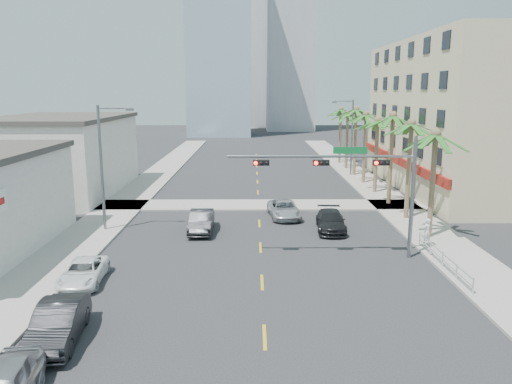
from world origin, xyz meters
TOP-DOWN VIEW (x-y plane):
  - ground at (0.00, 0.00)m, footprint 260.00×260.00m
  - sidewalk_right at (12.00, 20.00)m, footprint 4.00×120.00m
  - sidewalk_left at (-12.00, 20.00)m, footprint 4.00×120.00m
  - sidewalk_cross at (0.00, 22.00)m, footprint 80.00×4.00m
  - building_right at (21.99, 30.00)m, footprint 15.25×28.00m
  - building_left_far at (-19.50, 28.00)m, footprint 11.00×18.00m
  - tower_far_left at (-8.00, 95.00)m, footprint 14.00×14.00m
  - tower_far_right at (9.00, 110.00)m, footprint 12.00×12.00m
  - tower_far_center at (-3.00, 125.00)m, footprint 16.00×16.00m
  - traffic_signal_mast at (5.78, 7.95)m, footprint 11.12×0.54m
  - palm_tree_0 at (11.60, 12.00)m, footprint 4.80×4.80m
  - palm_tree_1 at (11.60, 17.20)m, footprint 4.80×4.80m
  - palm_tree_2 at (11.60, 22.40)m, footprint 4.80×4.80m
  - palm_tree_3 at (11.60, 27.60)m, footprint 4.80×4.80m
  - palm_tree_4 at (11.60, 32.80)m, footprint 4.80×4.80m
  - palm_tree_5 at (11.60, 38.00)m, footprint 4.80×4.80m
  - palm_tree_6 at (11.60, 43.20)m, footprint 4.80×4.80m
  - palm_tree_7 at (11.60, 48.40)m, footprint 4.80×4.80m
  - streetlight_left at (-11.00, 14.00)m, footprint 2.55×0.25m
  - streetlight_right at (11.00, 38.00)m, footprint 2.55×0.25m
  - guardrail at (10.30, 6.00)m, footprint 0.08×8.08m
  - car_parked_mid at (-8.31, -2.30)m, footprint 2.16×4.91m
  - car_parked_far at (-9.40, 3.98)m, footprint 2.26×4.43m
  - car_lane_left at (-4.20, 13.74)m, footprint 1.72×4.70m
  - car_lane_center at (2.00, 17.86)m, footprint 2.73×5.10m
  - car_lane_right at (5.15, 14.02)m, footprint 2.35×5.04m
  - pedestrian at (10.74, 10.04)m, footprint 0.77×0.71m

SIDE VIEW (x-z plane):
  - ground at x=0.00m, z-range 0.00..0.00m
  - sidewalk_right at x=12.00m, z-range 0.00..0.15m
  - sidewalk_left at x=-12.00m, z-range 0.00..0.15m
  - sidewalk_cross at x=0.00m, z-range 0.00..0.15m
  - car_parked_far at x=-9.40m, z-range 0.00..1.20m
  - guardrail at x=10.30m, z-range 0.17..1.17m
  - car_lane_center at x=2.00m, z-range 0.00..1.36m
  - car_lane_right at x=5.15m, z-range 0.00..1.43m
  - car_lane_left at x=-4.20m, z-range 0.00..1.54m
  - car_parked_mid at x=-8.31m, z-range 0.00..1.57m
  - pedestrian at x=10.74m, z-range 0.15..1.92m
  - building_left_far at x=-19.50m, z-range 0.00..7.20m
  - streetlight_left at x=-11.00m, z-range 0.56..9.56m
  - streetlight_right at x=11.00m, z-range 0.56..9.56m
  - traffic_signal_mast at x=5.78m, z-range 1.46..8.66m
  - palm_tree_0 at x=11.60m, z-range 3.18..10.98m
  - palm_tree_3 at x=11.60m, z-range 3.18..10.98m
  - palm_tree_6 at x=11.60m, z-range 3.18..10.98m
  - palm_tree_1 at x=11.60m, z-range 3.35..11.51m
  - palm_tree_4 at x=11.60m, z-range 3.35..11.51m
  - palm_tree_7 at x=11.60m, z-range 3.35..11.51m
  - building_right at x=21.99m, z-range 0.00..15.00m
  - palm_tree_2 at x=11.60m, z-range 3.52..12.04m
  - palm_tree_5 at x=11.60m, z-range 3.52..12.04m
  - tower_far_center at x=-3.00m, z-range 0.00..42.00m
  - tower_far_left at x=-8.00m, z-range 0.00..48.00m
  - tower_far_right at x=9.00m, z-range 0.00..60.00m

